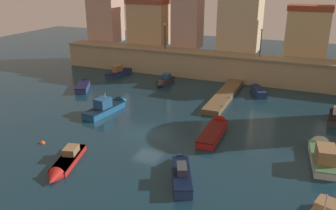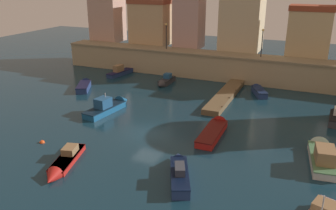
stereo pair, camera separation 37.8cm
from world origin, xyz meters
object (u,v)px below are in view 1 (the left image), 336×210
Objects in this scene: moored_boat_4 at (322,152)px; moored_boat_6 at (64,164)px; moored_boat_1 at (84,85)px; moored_boat_9 at (216,129)px; mooring_buoy_1 at (43,143)px; quay_lamp_1 at (261,38)px; quay_lamp_0 at (165,32)px; moored_boat_3 at (164,81)px; moored_boat_11 at (124,70)px; moored_boat_0 at (257,90)px; moored_boat_2 at (181,171)px; moored_boat_7 at (110,106)px.

moored_boat_4 reaches higher than moored_boat_6.
moored_boat_9 is (19.44, -6.57, -0.06)m from moored_boat_1.
moored_boat_6 is 5.17m from mooring_buoy_1.
quay_lamp_1 is 8.09× the size of mooring_buoy_1.
moored_boat_9 is (12.85, -18.00, -5.70)m from quay_lamp_0.
moored_boat_4 is (19.73, -13.97, 0.11)m from moored_boat_3.
quay_lamp_1 is 21.97m from moored_boat_4.
moored_boat_11 is (-27.57, 16.84, -0.09)m from moored_boat_4.
moored_boat_0 is (14.47, -4.65, -5.66)m from quay_lamp_0.
moored_boat_6 is (3.99, -28.75, -5.75)m from quay_lamp_0.
quay_lamp_0 reaches higher than moored_boat_3.
moored_boat_6 is (10.58, -17.32, -0.11)m from moored_boat_1.
moored_boat_2 reaches higher than moored_boat_0.
quay_lamp_0 is at bearing 47.85° from moored_boat_0.
moored_boat_4 is 20.24m from moored_boat_6.
quay_lamp_0 is 0.54× the size of moored_boat_9.
moored_boat_2 is 0.79× the size of moored_boat_11.
moored_boat_4 reaches higher than moored_boat_9.
moored_boat_1 is at bearing 27.87° from moored_boat_2.
moored_boat_2 is (19.23, -15.07, 0.07)m from moored_boat_1.
quay_lamp_0 is 1.01× the size of quay_lamp_1.
moored_boat_7 is (-13.71, -12.31, 0.12)m from moored_boat_0.
moored_boat_4 reaches higher than moored_boat_1.
moored_boat_9 is (-9.18, 1.57, -0.17)m from moored_boat_4.
moored_boat_0 reaches higher than mooring_buoy_1.
moored_boat_3 is at bearing -0.32° from moored_boat_7.
moored_boat_2 is 23.32m from moored_boat_3.
moored_boat_3 is at bearing 39.51° from moored_boat_9.
moored_boat_4 is 1.16× the size of moored_boat_6.
moored_boat_0 is at bearing -99.28° from moored_boat_1.
moored_boat_7 is at bearing -87.44° from quay_lamp_0.
moored_boat_0 is 0.67× the size of moored_boat_4.
moored_boat_11 is at bearing 51.65° from moored_boat_4.
moored_boat_0 is 0.90× the size of moored_boat_1.
moored_boat_0 is at bearing 94.34° from moored_boat_3.
moored_boat_4 is at bearing -133.02° from moored_boat_1.
moored_boat_2 is at bearing 177.69° from moored_boat_9.
moored_boat_2 is 0.84× the size of moored_boat_4.
moored_boat_9 is (12.09, -1.05, -0.16)m from moored_boat_7.
moored_boat_7 is at bearing 179.57° from moored_boat_6.
quay_lamp_0 is 0.63× the size of moored_boat_6.
quay_lamp_1 is 0.63× the size of moored_boat_6.
quay_lamp_1 is 13.91m from moored_boat_3.
moored_boat_6 is (-18.04, -9.18, -0.23)m from moored_boat_4.
moored_boat_1 is at bearing 83.51° from moored_boat_0.
quay_lamp_0 is 0.74× the size of moored_boat_1.
moored_boat_9 is at bearing -87.57° from moored_boat_7.
moored_boat_7 is at bearing -7.85° from moored_boat_3.
quay_lamp_0 is 16.22m from moored_boat_0.
moored_boat_2 is at bearing 26.19° from moored_boat_3.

